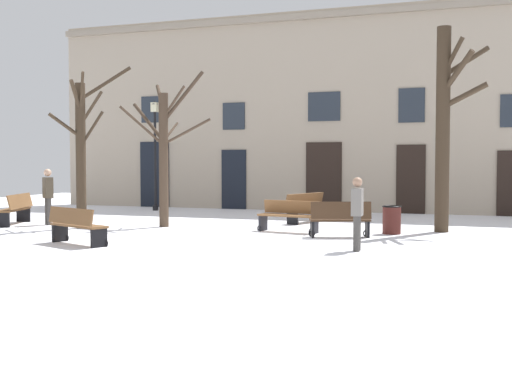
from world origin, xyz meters
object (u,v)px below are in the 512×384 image
object	(u,v)px
tree_near_facade	(164,149)
person_by_shop_door	(48,194)
tree_foreground	(445,124)
bench_facing_shops	(77,225)
litter_bin	(392,220)
person_strolling	(357,211)
bench_back_to_back_left	(289,216)
streetlamp	(155,144)
bench_near_lamp	(340,219)
bench_back_to_back_right	(308,207)
bench_near_center_tree	(15,209)
tree_right_of_center	(82,147)

from	to	relation	value
tree_near_facade	person_by_shop_door	bearing A→B (deg)	-168.91
tree_foreground	bench_facing_shops	world-z (taller)	tree_foreground
litter_bin	person_strolling	xyz separation A→B (m)	(-0.29, -3.46, 0.49)
bench_back_to_back_left	person_by_shop_door	xyz separation A→B (m)	(-7.36, -0.51, 0.49)
streetlamp	bench_near_lamp	bearing A→B (deg)	-36.48
bench_near_lamp	bench_facing_shops	size ratio (longest dim) A/B	0.90
tree_near_facade	bench_back_to_back_left	distance (m)	4.25
bench_near_lamp	bench_back_to_back_right	xyz separation A→B (m)	(-1.73, 3.51, 0.03)
litter_bin	streetlamp	bearing A→B (deg)	152.21
streetlamp	litter_bin	world-z (taller)	streetlamp
tree_foreground	bench_near_center_tree	xyz separation A→B (m)	(-12.29, -2.12, -2.43)
tree_near_facade	streetlamp	size ratio (longest dim) A/B	1.07
tree_foreground	person_by_shop_door	distance (m)	11.62
litter_bin	bench_back_to_back_right	distance (m)	3.65
person_strolling	person_by_shop_door	size ratio (longest dim) A/B	0.94
tree_near_facade	bench_near_center_tree	xyz separation A→B (m)	(-4.52, -0.95, -1.79)
tree_near_facade	tree_right_of_center	distance (m)	2.31
bench_near_lamp	bench_back_to_back_left	bearing A→B (deg)	-46.70
tree_right_of_center	person_strolling	xyz separation A→B (m)	(8.22, -2.05, -1.46)
tree_right_of_center	bench_back_to_back_left	xyz separation A→B (m)	(5.84, 0.97, -1.88)
tree_foreground	person_by_shop_door	world-z (taller)	tree_foreground
bench_near_lamp	bench_back_to_back_left	size ratio (longest dim) A/B	0.91
tree_foreground	streetlamp	world-z (taller)	tree_foreground
streetlamp	person_strolling	size ratio (longest dim) A/B	2.69
person_by_shop_door	bench_near_lamp	bearing A→B (deg)	34.38
tree_right_of_center	person_strolling	world-z (taller)	tree_right_of_center
tree_foreground	bench_near_lamp	xyz separation A→B (m)	(-2.38, -2.15, -2.45)
tree_foreground	litter_bin	size ratio (longest dim) A/B	7.39
streetlamp	tree_foreground	bearing A→B (deg)	-20.91
tree_right_of_center	person_by_shop_door	xyz separation A→B (m)	(-1.52, 0.46, -1.39)
tree_near_facade	bench_facing_shops	size ratio (longest dim) A/B	2.58
litter_bin	person_strolling	distance (m)	3.51
tree_right_of_center	tree_foreground	bearing A→B (deg)	13.41
tree_foreground	bench_back_to_back_left	distance (m)	4.84
tree_near_facade	tree_foreground	world-z (taller)	tree_foreground
tree_right_of_center	bench_back_to_back_left	size ratio (longest dim) A/B	2.68
tree_foreground	bench_back_to_back_right	distance (m)	4.96
tree_foreground	person_strolling	xyz separation A→B (m)	(-1.55, -4.38, -2.05)
bench_facing_shops	person_by_shop_door	distance (m)	5.03
bench_facing_shops	person_by_shop_door	world-z (taller)	person_by_shop_door
person_strolling	tree_near_facade	bearing A→B (deg)	59.84
tree_foreground	bench_back_to_back_right	xyz separation A→B (m)	(-4.11, 1.36, -2.42)
litter_bin	person_by_shop_door	distance (m)	10.10
tree_near_facade	streetlamp	bearing A→B (deg)	120.47
bench_back_to_back_left	bench_near_lamp	bearing A→B (deg)	-16.64
litter_bin	bench_back_to_back_right	xyz separation A→B (m)	(-2.85, 2.28, 0.11)
bench_facing_shops	bench_back_to_back_left	world-z (taller)	bench_facing_shops
bench_back_to_back_left	person_strolling	world-z (taller)	person_strolling
litter_bin	bench_facing_shops	distance (m)	7.97
bench_back_to_back_right	streetlamp	bearing A→B (deg)	88.89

